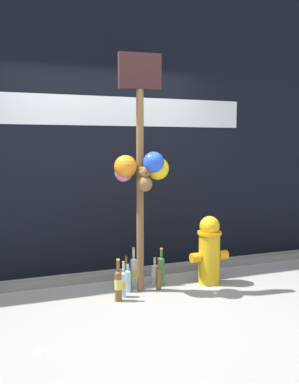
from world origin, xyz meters
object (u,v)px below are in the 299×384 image
object	(u,v)px
bottle_3	(124,283)
bottle_5	(159,277)
bottle_0	(128,280)
bottle_7	(134,271)
memorial_post	(141,154)
bottle_2	(118,284)
bottle_6	(155,273)
fire_hydrant	(209,250)
bottle_4	(161,270)
bottle_1	(126,275)

from	to	relation	value
bottle_3	bottle_5	xyz separation A→B (m)	(0.42, 0.08, -0.00)
bottle_0	bottle_7	bearing A→B (deg)	51.81
memorial_post	bottle_2	distance (m)	1.33
memorial_post	bottle_2	bearing A→B (deg)	-151.79
memorial_post	bottle_7	xyz separation A→B (m)	(-0.02, 0.20, -1.29)
bottle_2	bottle_6	world-z (taller)	bottle_2
fire_hydrant	bottle_0	xyz separation A→B (m)	(-0.95, 0.05, -0.25)
bottle_0	bottle_5	world-z (taller)	bottle_5
bottle_3	bottle_2	bearing A→B (deg)	-132.64
bottle_6	bottle_0	bearing A→B (deg)	-155.52
bottle_3	bottle_5	size ratio (longest dim) A/B	1.06
bottle_2	bottle_5	bearing A→B (deg)	18.22
bottle_2	bottle_4	size ratio (longest dim) A/B	1.02
memorial_post	bottle_2	size ratio (longest dim) A/B	5.78
bottle_0	bottle_4	size ratio (longest dim) A/B	0.76
bottle_3	bottle_7	bearing A→B (deg)	53.72
bottle_2	bottle_4	distance (m)	0.66
bottle_0	memorial_post	bearing A→B (deg)	-24.41
bottle_0	bottle_6	distance (m)	0.41
memorial_post	bottle_1	world-z (taller)	memorial_post
bottle_5	fire_hydrant	bearing A→B (deg)	0.95
fire_hydrant	bottle_4	bearing A→B (deg)	166.52
bottle_7	memorial_post	bearing A→B (deg)	-84.45
bottle_1	bottle_5	xyz separation A→B (m)	(0.31, -0.18, -0.01)
bottle_3	bottle_5	bearing A→B (deg)	10.16
bottle_3	fire_hydrant	bearing A→B (deg)	4.72
bottle_1	bottle_4	xyz separation A→B (m)	(0.40, -0.04, 0.02)
fire_hydrant	bottle_1	size ratio (longest dim) A/B	2.06
bottle_5	bottle_6	bearing A→B (deg)	79.66
bottle_1	bottle_0	bearing A→B (deg)	-98.74
bottle_4	fire_hydrant	bearing A→B (deg)	-13.48
memorial_post	bottle_6	world-z (taller)	memorial_post
bottle_7	bottle_1	bearing A→B (deg)	-166.52
bottle_0	bottle_5	size ratio (longest dim) A/B	0.91
bottle_4	bottle_5	distance (m)	0.17
memorial_post	bottle_2	xyz separation A→B (m)	(-0.31, -0.16, -1.29)
bottle_1	bottle_7	distance (m)	0.10
bottle_4	bottle_6	size ratio (longest dim) A/B	1.43
memorial_post	bottle_6	bearing A→B (deg)	43.74
bottle_1	bottle_6	distance (m)	0.36
bottle_1	bottle_3	world-z (taller)	bottle_3
memorial_post	bottle_1	distance (m)	1.33
fire_hydrant	bottle_0	world-z (taller)	fire_hydrant
bottle_0	bottle_3	bearing A→B (deg)	-124.12
bottle_2	bottle_3	world-z (taller)	bottle_2
bottle_2	bottle_7	xyz separation A→B (m)	(0.29, 0.37, -0.00)
bottle_7	bottle_2	bearing A→B (deg)	-127.96
bottle_3	bottle_7	xyz separation A→B (m)	(0.20, 0.28, 0.03)
bottle_0	bottle_3	size ratio (longest dim) A/B	0.86
bottle_1	memorial_post	bearing A→B (deg)	-57.79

